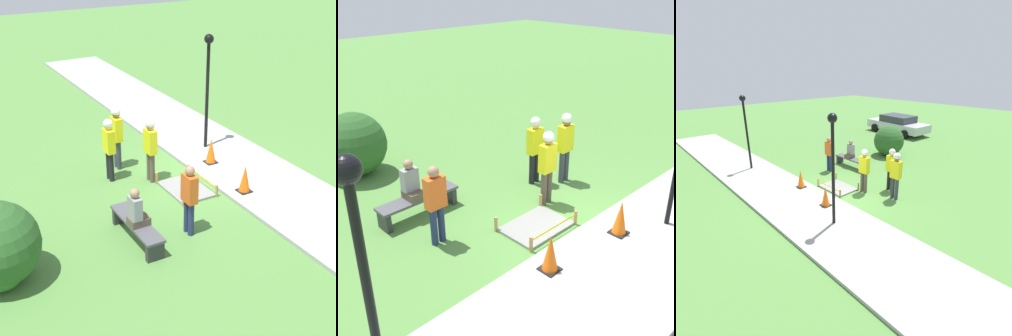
% 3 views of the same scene
% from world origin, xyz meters
% --- Properties ---
extents(ground_plane, '(60.00, 60.00, 0.00)m').
position_xyz_m(ground_plane, '(0.00, 0.00, 0.00)').
color(ground_plane, '#51843D').
extents(sidewalk, '(28.00, 2.69, 0.10)m').
position_xyz_m(sidewalk, '(0.00, -1.34, 0.05)').
color(sidewalk, '#9E9E99').
rests_on(sidewalk, ground_plane).
extents(wet_concrete_patch, '(1.45, 1.05, 0.34)m').
position_xyz_m(wet_concrete_patch, '(-0.68, 0.71, 0.04)').
color(wet_concrete_patch, gray).
rests_on(wet_concrete_patch, ground_plane).
extents(traffic_cone_near_patch, '(0.34, 0.34, 0.72)m').
position_xyz_m(traffic_cone_near_patch, '(-1.63, -0.48, 0.45)').
color(traffic_cone_near_patch, black).
rests_on(traffic_cone_near_patch, sidewalk).
extents(traffic_cone_far_patch, '(0.34, 0.34, 0.73)m').
position_xyz_m(traffic_cone_far_patch, '(0.27, -0.70, 0.46)').
color(traffic_cone_far_patch, black).
rests_on(traffic_cone_far_patch, sidewalk).
extents(park_bench, '(1.90, 0.44, 0.47)m').
position_xyz_m(park_bench, '(-2.17, 2.87, 0.34)').
color(park_bench, '#2D2D33').
rests_on(park_bench, ground_plane).
extents(person_seated_on_bench, '(0.36, 0.44, 0.89)m').
position_xyz_m(person_seated_on_bench, '(-2.28, 2.92, 0.82)').
color(person_seated_on_bench, brown).
rests_on(person_seated_on_bench, park_bench).
extents(worker_supervisor, '(0.40, 0.25, 1.76)m').
position_xyz_m(worker_supervisor, '(0.87, 2.19, 1.05)').
color(worker_supervisor, black).
rests_on(worker_supervisor, ground_plane).
extents(worker_assistant, '(0.40, 0.26, 1.79)m').
position_xyz_m(worker_assistant, '(0.26, 1.26, 1.07)').
color(worker_assistant, brown).
rests_on(worker_assistant, ground_plane).
extents(worker_trainee, '(0.40, 0.27, 1.84)m').
position_xyz_m(worker_trainee, '(1.46, 1.70, 1.11)').
color(worker_trainee, '#383D47').
rests_on(worker_trainee, ground_plane).
extents(bystander_in_orange_shirt, '(0.40, 0.22, 1.68)m').
position_xyz_m(bystander_in_orange_shirt, '(-2.48, 1.72, 0.95)').
color(bystander_in_orange_shirt, navy).
rests_on(bystander_in_orange_shirt, ground_plane).
extents(lamppost_near, '(0.28, 0.28, 3.45)m').
position_xyz_m(lamppost_near, '(1.32, -1.21, 2.40)').
color(lamppost_near, black).
rests_on(lamppost_near, sidewalk).
extents(shrub_rounded_mid, '(0.96, 0.96, 0.96)m').
position_xyz_m(shrub_rounded_mid, '(-2.37, 5.86, 0.48)').
color(shrub_rounded_mid, '#2D6028').
rests_on(shrub_rounded_mid, ground_plane).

